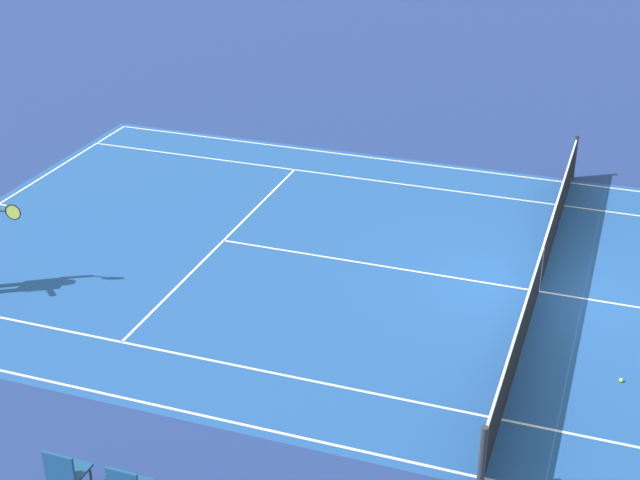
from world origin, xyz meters
The scene contains 6 objects.
ground_plane centered at (0.00, 0.00, 0.00)m, with size 60.00×60.00×0.00m, color navy.
court_slab centered at (0.00, 0.00, 0.00)m, with size 24.20×11.40×0.00m, color #1E4C93.
court_line_markings centered at (0.00, 0.00, 0.00)m, with size 23.85×11.05×0.01m.
tennis_net centered at (0.00, 0.00, 0.49)m, with size 0.10×11.70×1.08m.
tennis_ball centered at (-1.63, 2.51, 0.03)m, with size 0.07×0.07×0.07m, color #CCE01E.
spectator_chair_7 centered at (5.04, 7.78, 0.52)m, with size 0.44×0.44×0.88m.
Camera 1 is at (-1.25, 15.74, 8.59)m, focal length 53.01 mm.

